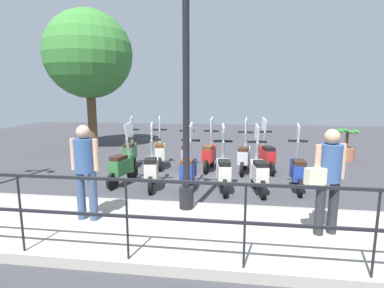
# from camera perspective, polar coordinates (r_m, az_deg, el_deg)

# --- Properties ---
(ground_plane) EXTENTS (28.00, 28.00, 0.00)m
(ground_plane) POSITION_cam_1_polar(r_m,az_deg,el_deg) (7.93, 3.41, -6.75)
(ground_plane) COLOR #38383D
(promenade_walkway) EXTENTS (2.20, 20.00, 0.15)m
(promenade_walkway) POSITION_cam_1_polar(r_m,az_deg,el_deg) (4.97, 0.56, -16.20)
(promenade_walkway) COLOR #A39E93
(promenade_walkway) RESTS_ON ground_plane
(fence_railing) EXTENTS (0.04, 16.03, 1.07)m
(fence_railing) POSITION_cam_1_polar(r_m,az_deg,el_deg) (3.69, -1.49, -11.70)
(fence_railing) COLOR black
(fence_railing) RESTS_ON promenade_walkway
(lamp_post_near) EXTENTS (0.26, 0.90, 4.34)m
(lamp_post_near) POSITION_cam_1_polar(r_m,az_deg,el_deg) (5.25, -1.12, 7.83)
(lamp_post_near) COLOR black
(lamp_post_near) RESTS_ON promenade_walkway
(pedestrian_with_bag) EXTENTS (0.45, 0.62, 1.59)m
(pedestrian_with_bag) POSITION_cam_1_polar(r_m,az_deg,el_deg) (4.81, 24.50, -5.24)
(pedestrian_with_bag) COLOR #28282D
(pedestrian_with_bag) RESTS_ON promenade_walkway
(pedestrian_distant) EXTENTS (0.34, 0.49, 1.59)m
(pedestrian_distant) POSITION_cam_1_polar(r_m,az_deg,el_deg) (5.20, -19.68, -3.85)
(pedestrian_distant) COLOR #384C70
(pedestrian_distant) RESTS_ON promenade_walkway
(tree_large) EXTENTS (3.45, 3.45, 5.47)m
(tree_large) POSITION_cam_1_polar(r_m,az_deg,el_deg) (13.04, -19.09, 15.73)
(tree_large) COLOR brown
(tree_large) RESTS_ON ground_plane
(potted_palm) EXTENTS (1.06, 0.66, 1.05)m
(potted_palm) POSITION_cam_1_polar(r_m,az_deg,el_deg) (11.27, 27.30, -0.57)
(potted_palm) COLOR #9E5B3D
(potted_palm) RESTS_ON ground_plane
(scooter_near_0) EXTENTS (1.23, 0.44, 1.54)m
(scooter_near_0) POSITION_cam_1_polar(r_m,az_deg,el_deg) (7.32, 19.52, -4.80)
(scooter_near_0) COLOR black
(scooter_near_0) RESTS_ON ground_plane
(scooter_near_1) EXTENTS (1.23, 0.45, 1.54)m
(scooter_near_1) POSITION_cam_1_polar(r_m,az_deg,el_deg) (6.95, 12.60, -5.23)
(scooter_near_1) COLOR black
(scooter_near_1) RESTS_ON ground_plane
(scooter_near_2) EXTENTS (1.23, 0.44, 1.54)m
(scooter_near_2) POSITION_cam_1_polar(r_m,az_deg,el_deg) (6.91, 6.03, -5.13)
(scooter_near_2) COLOR black
(scooter_near_2) RESTS_ON ground_plane
(scooter_near_3) EXTENTS (1.23, 0.44, 1.54)m
(scooter_near_3) POSITION_cam_1_polar(r_m,az_deg,el_deg) (7.01, -0.64, -4.86)
(scooter_near_3) COLOR black
(scooter_near_3) RESTS_ON ground_plane
(scooter_near_4) EXTENTS (1.22, 0.48, 1.54)m
(scooter_near_4) POSITION_cam_1_polar(r_m,az_deg,el_deg) (7.14, -7.73, -4.67)
(scooter_near_4) COLOR black
(scooter_near_4) RESTS_ON ground_plane
(scooter_near_5) EXTENTS (1.21, 0.52, 1.54)m
(scooter_near_5) POSITION_cam_1_polar(r_m,az_deg,el_deg) (7.54, -13.11, -4.07)
(scooter_near_5) COLOR black
(scooter_near_5) RESTS_ON ground_plane
(scooter_far_0) EXTENTS (1.22, 0.51, 1.54)m
(scooter_far_0) POSITION_cam_1_polar(r_m,az_deg,el_deg) (8.81, 14.04, -2.12)
(scooter_far_0) COLOR black
(scooter_far_0) RESTS_ON ground_plane
(scooter_far_1) EXTENTS (1.23, 0.46, 1.54)m
(scooter_far_1) POSITION_cam_1_polar(r_m,az_deg,el_deg) (8.58, 9.87, -2.29)
(scooter_far_1) COLOR black
(scooter_far_1) RESTS_ON ground_plane
(scooter_far_2) EXTENTS (1.23, 0.45, 1.54)m
(scooter_far_2) POSITION_cam_1_polar(r_m,az_deg,el_deg) (8.73, 3.30, -1.94)
(scooter_far_2) COLOR black
(scooter_far_2) RESTS_ON ground_plane
(scooter_far_3) EXTENTS (1.23, 0.44, 1.54)m
(scooter_far_3) POSITION_cam_1_polar(r_m,az_deg,el_deg) (8.76, -1.08, -1.90)
(scooter_far_3) COLOR black
(scooter_far_3) RESTS_ON ground_plane
(scooter_far_4) EXTENTS (1.22, 0.50, 1.54)m
(scooter_far_4) POSITION_cam_1_polar(r_m,az_deg,el_deg) (9.08, -6.14, -1.53)
(scooter_far_4) COLOR black
(scooter_far_4) RESTS_ON ground_plane
(scooter_far_5) EXTENTS (1.23, 0.44, 1.54)m
(scooter_far_5) POSITION_cam_1_polar(r_m,az_deg,el_deg) (9.26, -11.68, -1.46)
(scooter_far_5) COLOR black
(scooter_far_5) RESTS_ON ground_plane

